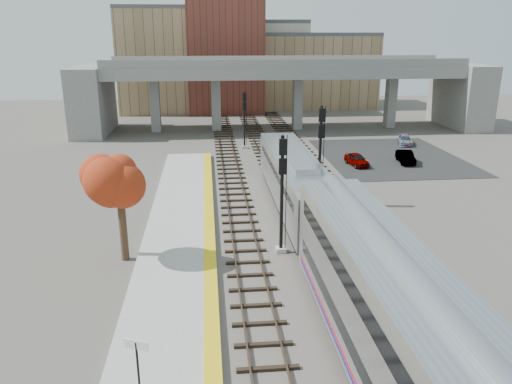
{
  "coord_description": "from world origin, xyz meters",
  "views": [
    {
      "loc": [
        -5.29,
        -22.02,
        12.59
      ],
      "look_at": [
        -2.19,
        9.33,
        2.5
      ],
      "focal_mm": 35.0,
      "sensor_mm": 36.0,
      "label": 1
    }
  ],
  "objects_px": {
    "car_c": "(405,140)",
    "tree": "(118,173)",
    "signal_mast_near": "(282,196)",
    "signal_mast_mid": "(320,156)",
    "locomotive": "(295,180)",
    "signal_mast_far": "(244,122)",
    "car_a": "(357,160)",
    "coach": "(425,374)",
    "car_b": "(406,157)"
  },
  "relations": [
    {
      "from": "coach",
      "to": "car_c",
      "type": "relative_size",
      "value": 6.77
    },
    {
      "from": "locomotive",
      "to": "car_b",
      "type": "bearing_deg",
      "value": 42.65
    },
    {
      "from": "signal_mast_near",
      "to": "car_c",
      "type": "xyz_separation_m",
      "value": [
        18.84,
        28.36,
        -2.97
      ]
    },
    {
      "from": "coach",
      "to": "signal_mast_mid",
      "type": "distance_m",
      "value": 23.5
    },
    {
      "from": "signal_mast_near",
      "to": "locomotive",
      "type": "bearing_deg",
      "value": 74.44
    },
    {
      "from": "signal_mast_near",
      "to": "car_c",
      "type": "bearing_deg",
      "value": 56.4
    },
    {
      "from": "signal_mast_far",
      "to": "car_c",
      "type": "distance_m",
      "value": 19.0
    },
    {
      "from": "locomotive",
      "to": "signal_mast_near",
      "type": "distance_m",
      "value": 7.93
    },
    {
      "from": "signal_mast_far",
      "to": "car_c",
      "type": "height_order",
      "value": "signal_mast_far"
    },
    {
      "from": "coach",
      "to": "car_a",
      "type": "xyz_separation_m",
      "value": [
        8.33,
        34.58,
        -2.15
      ]
    },
    {
      "from": "signal_mast_near",
      "to": "car_b",
      "type": "distance_m",
      "value": 25.52
    },
    {
      "from": "locomotive",
      "to": "signal_mast_far",
      "type": "relative_size",
      "value": 2.99
    },
    {
      "from": "signal_mast_mid",
      "to": "signal_mast_far",
      "type": "bearing_deg",
      "value": 101.56
    },
    {
      "from": "coach",
      "to": "signal_mast_mid",
      "type": "relative_size",
      "value": 3.31
    },
    {
      "from": "locomotive",
      "to": "tree",
      "type": "height_order",
      "value": "tree"
    },
    {
      "from": "car_c",
      "to": "tree",
      "type": "bearing_deg",
      "value": -119.83
    },
    {
      "from": "tree",
      "to": "car_c",
      "type": "xyz_separation_m",
      "value": [
        27.98,
        28.39,
        -4.63
      ]
    },
    {
      "from": "car_a",
      "to": "signal_mast_far",
      "type": "bearing_deg",
      "value": 130.47
    },
    {
      "from": "signal_mast_near",
      "to": "tree",
      "type": "xyz_separation_m",
      "value": [
        -9.14,
        -0.03,
        1.65
      ]
    },
    {
      "from": "car_a",
      "to": "car_b",
      "type": "distance_m",
      "value": 5.2
    },
    {
      "from": "locomotive",
      "to": "signal_mast_mid",
      "type": "height_order",
      "value": "signal_mast_mid"
    },
    {
      "from": "signal_mast_near",
      "to": "signal_mast_far",
      "type": "bearing_deg",
      "value": 90.0
    },
    {
      "from": "signal_mast_near",
      "to": "car_c",
      "type": "height_order",
      "value": "signal_mast_near"
    },
    {
      "from": "coach",
      "to": "signal_mast_far",
      "type": "xyz_separation_m",
      "value": [
        -2.1,
        43.44,
        0.24
      ]
    },
    {
      "from": "coach",
      "to": "car_b",
      "type": "bearing_deg",
      "value": 68.92
    },
    {
      "from": "signal_mast_mid",
      "to": "signal_mast_far",
      "type": "height_order",
      "value": "signal_mast_mid"
    },
    {
      "from": "signal_mast_near",
      "to": "signal_mast_mid",
      "type": "xyz_separation_m",
      "value": [
        4.1,
        8.32,
        0.29
      ]
    },
    {
      "from": "tree",
      "to": "car_a",
      "type": "height_order",
      "value": "tree"
    },
    {
      "from": "signal_mast_near",
      "to": "signal_mast_far",
      "type": "relative_size",
      "value": 1.12
    },
    {
      "from": "car_a",
      "to": "car_c",
      "type": "relative_size",
      "value": 0.96
    },
    {
      "from": "signal_mast_near",
      "to": "car_b",
      "type": "relative_size",
      "value": 1.91
    },
    {
      "from": "signal_mast_far",
      "to": "coach",
      "type": "bearing_deg",
      "value": -87.23
    },
    {
      "from": "signal_mast_mid",
      "to": "car_a",
      "type": "relative_size",
      "value": 2.14
    },
    {
      "from": "tree",
      "to": "car_a",
      "type": "relative_size",
      "value": 1.98
    },
    {
      "from": "signal_mast_near",
      "to": "car_a",
      "type": "height_order",
      "value": "signal_mast_near"
    },
    {
      "from": "signal_mast_near",
      "to": "tree",
      "type": "distance_m",
      "value": 9.28
    },
    {
      "from": "coach",
      "to": "signal_mast_near",
      "type": "height_order",
      "value": "signal_mast_near"
    },
    {
      "from": "coach",
      "to": "signal_mast_far",
      "type": "relative_size",
      "value": 3.92
    },
    {
      "from": "locomotive",
      "to": "signal_mast_far",
      "type": "distance_m",
      "value": 20.95
    },
    {
      "from": "locomotive",
      "to": "car_c",
      "type": "relative_size",
      "value": 5.16
    },
    {
      "from": "signal_mast_far",
      "to": "car_a",
      "type": "xyz_separation_m",
      "value": [
        10.43,
        -8.86,
        -2.39
      ]
    },
    {
      "from": "signal_mast_mid",
      "to": "signal_mast_far",
      "type": "relative_size",
      "value": 1.18
    },
    {
      "from": "locomotive",
      "to": "car_b",
      "type": "height_order",
      "value": "locomotive"
    },
    {
      "from": "signal_mast_near",
      "to": "car_a",
      "type": "bearing_deg",
      "value": 61.87
    },
    {
      "from": "signal_mast_far",
      "to": "tree",
      "type": "height_order",
      "value": "tree"
    },
    {
      "from": "locomotive",
      "to": "signal_mast_far",
      "type": "bearing_deg",
      "value": 95.76
    },
    {
      "from": "locomotive",
      "to": "tree",
      "type": "bearing_deg",
      "value": -146.02
    },
    {
      "from": "tree",
      "to": "car_b",
      "type": "relative_size",
      "value": 1.88
    },
    {
      "from": "car_a",
      "to": "car_c",
      "type": "height_order",
      "value": "car_a"
    },
    {
      "from": "locomotive",
      "to": "signal_mast_mid",
      "type": "xyz_separation_m",
      "value": [
        2.0,
        0.78,
        1.56
      ]
    }
  ]
}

